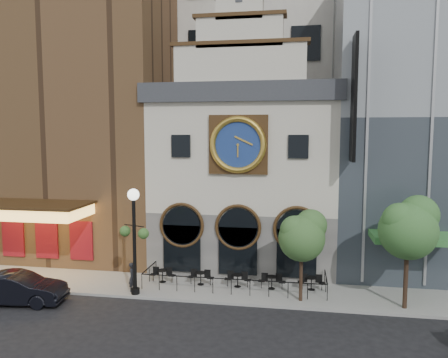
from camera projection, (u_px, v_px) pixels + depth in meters
ground at (228, 305)px, 23.52m from camera, size 120.00×120.00×0.00m
sidewalk at (235, 288)px, 25.96m from camera, size 44.00×5.00×0.15m
clock_building at (246, 170)px, 30.50m from camera, size 12.60×8.78×18.65m
theater_building at (85, 90)px, 34.17m from camera, size 14.00×15.60×25.00m
retail_building at (437, 120)px, 30.07m from camera, size 14.00×14.40×20.00m
office_tower at (262, 19)px, 41.05m from camera, size 20.00×16.00×40.00m
cafe_railing at (235, 279)px, 25.91m from camera, size 10.60×2.60×0.90m
bistro_0 at (163, 275)px, 26.71m from camera, size 1.58×0.68×0.90m
bistro_1 at (201, 277)px, 26.26m from camera, size 1.58×0.68×0.90m
bistro_2 at (238, 279)px, 25.87m from camera, size 1.58×0.68×0.90m
bistro_3 at (272, 281)px, 25.52m from camera, size 1.58×0.68×0.90m
bistro_4 at (311, 282)px, 25.37m from camera, size 1.58×0.68×0.90m
car_left at (17, 288)px, 23.68m from camera, size 5.33×2.39×1.70m
pedestrian at (133, 277)px, 25.15m from camera, size 0.44×0.64×1.68m
lamppost at (134, 229)px, 24.42m from camera, size 1.86×1.02×6.02m
tree_left at (303, 234)px, 23.46m from camera, size 2.60×2.50×5.01m
tree_right at (409, 226)px, 22.38m from camera, size 3.07×2.96×5.91m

